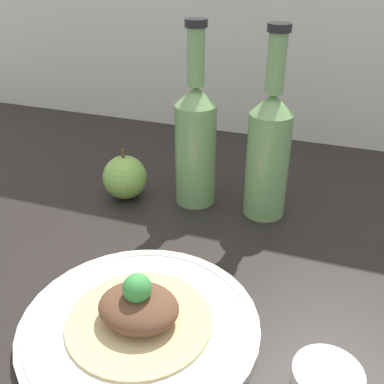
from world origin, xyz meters
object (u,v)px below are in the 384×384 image
cider_bottle_left (196,140)px  cider_bottle_right (269,150)px  plate (138,324)px  plated_food (137,309)px  apple (125,177)px  dipping_bowl (326,382)px

cider_bottle_left → cider_bottle_right: same height
plate → plated_food: plated_food is taller
plated_food → apple: bearing=119.5°
cider_bottle_right → cider_bottle_left: bearing=180.0°
cider_bottle_left → apple: bearing=-166.0°
cider_bottle_left → cider_bottle_right: 12.52cm
cider_bottle_right → plated_food: bearing=-105.2°
plated_food → cider_bottle_right: bearing=74.8°
plate → dipping_bowl: size_ratio=3.99×
cider_bottle_left → apple: 15.03cm
cider_bottle_right → dipping_bowl: bearing=-68.2°
cider_bottle_left → apple: cider_bottle_left is taller
plated_food → cider_bottle_right: size_ratio=0.56×
apple → plated_food: bearing=-60.5°
plated_food → dipping_bowl: (22.13, -1.56, -1.65)cm
cider_bottle_left → dipping_bowl: bearing=-52.3°
plated_food → plate: bearing=76.0°
plated_food → cider_bottle_right: cider_bottle_right is taller
cider_bottle_right → dipping_bowl: size_ratio=4.31×
plate → cider_bottle_left: bearing=96.8°
plated_food → cider_bottle_left: size_ratio=0.56×
plate → dipping_bowl: bearing=-4.0°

